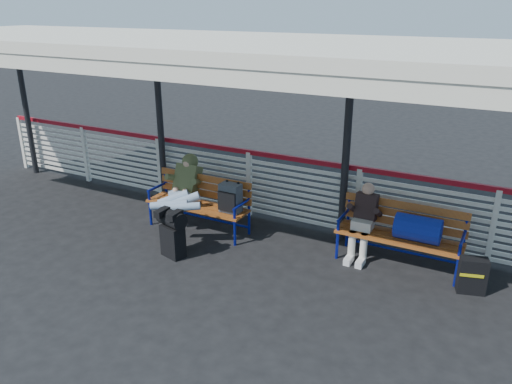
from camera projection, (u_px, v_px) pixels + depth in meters
The scene contains 9 objects.
ground at pixel (189, 259), 7.57m from camera, with size 60.00×60.00×0.00m, color black.
fence at pixel (249, 181), 8.90m from camera, with size 12.08×0.08×1.24m.
canopy at pixel (214, 47), 7.20m from camera, with size 12.60×3.60×3.16m.
luggage_stack at pixel (172, 231), 7.52m from camera, with size 0.51×0.37×0.76m.
bench_left at pixel (210, 198), 8.29m from camera, with size 1.80×0.56×0.94m.
bench_right at pixel (410, 229), 7.14m from camera, with size 1.80×0.56×0.92m.
traveler_man at pixel (180, 197), 8.14m from camera, with size 0.94×1.64×0.77m.
companion_person at pixel (363, 220), 7.45m from camera, with size 0.32×0.66×1.15m.
suitcase_side at pixel (472, 275), 6.62m from camera, with size 0.40×0.31×0.50m.
Camera 1 is at (4.06, -5.44, 3.64)m, focal length 35.00 mm.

